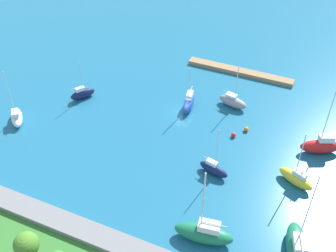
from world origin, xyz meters
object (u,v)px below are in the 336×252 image
(park_tree_west, at_px, (26,244))
(mooring_buoy_red, at_px, (234,135))
(sailboat_white_west_end, at_px, (17,117))
(sailboat_navy_center_basin, at_px, (213,169))
(sailboat_blue_lone_south, at_px, (189,102))
(sailboat_green_along_channel, at_px, (297,246))
(sailboat_gray_far_north, at_px, (233,101))
(mooring_buoy_orange, at_px, (246,129))
(sailboat_red_outer_mooring, at_px, (321,146))
(sailboat_yellow_off_beacon, at_px, (296,178))
(sailboat_navy_east_end, at_px, (83,94))
(sailboat_green_lone_north, at_px, (204,233))
(pier_dock, at_px, (240,72))

(park_tree_west, relative_size, mooring_buoy_red, 6.31)
(sailboat_white_west_end, bearing_deg, sailboat_navy_center_basin, -129.34)
(sailboat_blue_lone_south, bearing_deg, park_tree_west, -17.02)
(sailboat_green_along_channel, bearing_deg, sailboat_gray_far_north, 15.13)
(mooring_buoy_orange, bearing_deg, sailboat_blue_lone_south, -10.70)
(sailboat_blue_lone_south, xyz_separation_m, sailboat_red_outer_mooring, (-24.16, 2.54, 0.23))
(sailboat_gray_far_north, bearing_deg, sailboat_navy_center_basin, -70.64)
(sailboat_yellow_off_beacon, distance_m, sailboat_navy_center_basin, 12.43)
(sailboat_yellow_off_beacon, bearing_deg, mooring_buoy_orange, -17.18)
(mooring_buoy_red, bearing_deg, sailboat_navy_east_end, 1.59)
(sailboat_green_along_channel, relative_size, mooring_buoy_red, 16.87)
(sailboat_navy_center_basin, height_order, mooring_buoy_red, sailboat_navy_center_basin)
(park_tree_west, distance_m, sailboat_green_lone_north, 22.29)
(park_tree_west, relative_size, mooring_buoy_orange, 6.27)
(park_tree_west, distance_m, sailboat_white_west_end, 30.55)
(sailboat_navy_center_basin, relative_size, mooring_buoy_orange, 10.90)
(sailboat_green_along_channel, bearing_deg, sailboat_green_lone_north, 87.54)
(park_tree_west, relative_size, sailboat_navy_east_end, 0.66)
(sailboat_green_along_channel, xyz_separation_m, mooring_buoy_orange, (12.43, -20.92, -0.91))
(sailboat_white_west_end, bearing_deg, sailboat_green_lone_north, -146.76)
(sailboat_white_west_end, height_order, sailboat_green_along_channel, sailboat_green_along_channel)
(sailboat_yellow_off_beacon, relative_size, sailboat_navy_center_basin, 1.07)
(sailboat_gray_far_north, height_order, sailboat_green_along_channel, sailboat_green_along_channel)
(sailboat_yellow_off_beacon, height_order, mooring_buoy_red, sailboat_yellow_off_beacon)
(sailboat_red_outer_mooring, bearing_deg, sailboat_navy_center_basin, 15.53)
(sailboat_navy_center_basin, relative_size, mooring_buoy_red, 10.97)
(mooring_buoy_red, bearing_deg, sailboat_green_along_channel, 127.08)
(pier_dock, bearing_deg, sailboat_gray_far_north, 99.39)
(mooring_buoy_red, bearing_deg, sailboat_navy_center_basin, 87.82)
(mooring_buoy_orange, bearing_deg, pier_dock, -70.38)
(sailboat_green_lone_north, relative_size, sailboat_blue_lone_south, 1.44)
(sailboat_red_outer_mooring, distance_m, mooring_buoy_red, 14.28)
(sailboat_navy_east_end, height_order, mooring_buoy_red, sailboat_navy_east_end)
(pier_dock, relative_size, sailboat_white_west_end, 2.13)
(sailboat_yellow_off_beacon, relative_size, sailboat_red_outer_mooring, 0.78)
(sailboat_gray_far_north, bearing_deg, sailboat_yellow_off_beacon, -33.98)
(sailboat_red_outer_mooring, height_order, mooring_buoy_orange, sailboat_red_outer_mooring)
(park_tree_west, xyz_separation_m, sailboat_red_outer_mooring, (-30.03, -35.86, -3.03))
(pier_dock, relative_size, sailboat_blue_lone_south, 2.54)
(sailboat_green_lone_north, distance_m, sailboat_yellow_off_beacon, 17.63)
(sailboat_green_lone_north, bearing_deg, sailboat_navy_east_end, -41.16)
(sailboat_yellow_off_beacon, bearing_deg, park_tree_west, 68.91)
(sailboat_green_along_channel, height_order, mooring_buoy_red, sailboat_green_along_channel)
(sailboat_navy_east_end, bearing_deg, sailboat_blue_lone_south, -40.15)
(pier_dock, bearing_deg, mooring_buoy_red, 103.16)
(park_tree_west, distance_m, sailboat_navy_east_end, 35.96)
(sailboat_green_lone_north, relative_size, sailboat_white_west_end, 1.21)
(mooring_buoy_red, bearing_deg, sailboat_gray_far_north, -71.77)
(sailboat_navy_east_end, xyz_separation_m, sailboat_white_west_end, (6.85, 10.82, 0.01))
(sailboat_green_lone_north, relative_size, mooring_buoy_red, 15.24)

